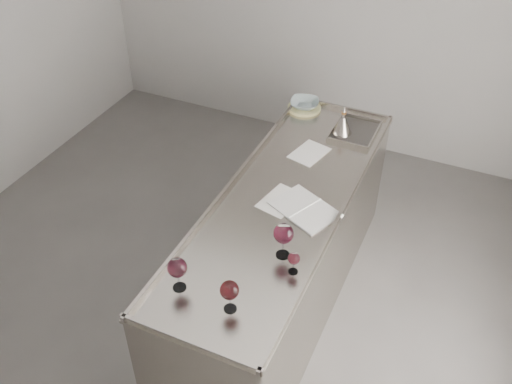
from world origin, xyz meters
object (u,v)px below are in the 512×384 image
at_px(wine_funnel, 343,125).
at_px(wine_glass_small, 294,259).
at_px(counter, 282,253).
at_px(wine_glass_middle, 229,291).
at_px(wine_glass_right, 284,234).
at_px(wine_glass_left, 177,268).
at_px(ceramic_bowl, 305,104).
at_px(notebook, 305,209).

bearing_deg(wine_funnel, wine_glass_small, -82.68).
xyz_separation_m(counter, wine_glass_middle, (0.08, -0.92, 0.60)).
xyz_separation_m(wine_glass_right, wine_glass_small, (0.10, -0.09, -0.06)).
relative_size(wine_glass_left, wine_glass_middle, 1.07).
bearing_deg(wine_glass_middle, wine_glass_small, 62.18).
bearing_deg(ceramic_bowl, counter, -75.69).
bearing_deg(wine_glass_small, wine_glass_middle, -117.82).
bearing_deg(wine_glass_middle, notebook, 85.47).
xyz_separation_m(counter, wine_glass_left, (-0.22, -0.90, 0.61)).
height_order(wine_glass_left, wine_glass_small, wine_glass_left).
bearing_deg(wine_glass_middle, wine_glass_right, 78.34).
height_order(counter, ceramic_bowl, ceramic_bowl).
bearing_deg(notebook, counter, -170.74).
xyz_separation_m(wine_glass_right, ceramic_bowl, (-0.45, 1.53, -0.11)).
relative_size(wine_glass_middle, wine_glass_small, 1.41).
bearing_deg(counter, wine_glass_right, -68.87).
distance_m(wine_glass_right, wine_glass_small, 0.15).
bearing_deg(wine_glass_small, counter, 116.57).
relative_size(wine_glass_small, notebook, 0.28).
distance_m(wine_glass_small, ceramic_bowl, 1.72).
relative_size(wine_glass_middle, ceramic_bowl, 0.87).
height_order(notebook, wine_funnel, wine_funnel).
xyz_separation_m(wine_glass_left, wine_funnel, (0.32, 1.78, -0.08)).
distance_m(wine_glass_middle, wine_glass_right, 0.47).
bearing_deg(wine_glass_left, ceramic_bowl, 91.50).
bearing_deg(counter, wine_glass_middle, -84.97).
xyz_separation_m(counter, wine_glass_right, (0.18, -0.46, 0.62)).
distance_m(wine_glass_middle, notebook, 0.89).
xyz_separation_m(wine_glass_small, ceramic_bowl, (-0.55, 1.63, -0.05)).
relative_size(wine_glass_right, ceramic_bowl, 1.02).
relative_size(counter, ceramic_bowl, 11.18).
distance_m(wine_glass_left, wine_glass_small, 0.61).
height_order(counter, notebook, counter).
xyz_separation_m(wine_glass_right, wine_funnel, (-0.08, 1.33, -0.09)).
xyz_separation_m(counter, ceramic_bowl, (-0.28, 1.08, 0.51)).
distance_m(wine_glass_right, wine_funnel, 1.34).
height_order(notebook, ceramic_bowl, ceramic_bowl).
bearing_deg(counter, notebook, -15.84).
distance_m(wine_glass_left, wine_funnel, 1.81).
height_order(wine_glass_left, ceramic_bowl, wine_glass_left).
bearing_deg(counter, wine_glass_small, -63.43).
relative_size(counter, notebook, 5.14).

